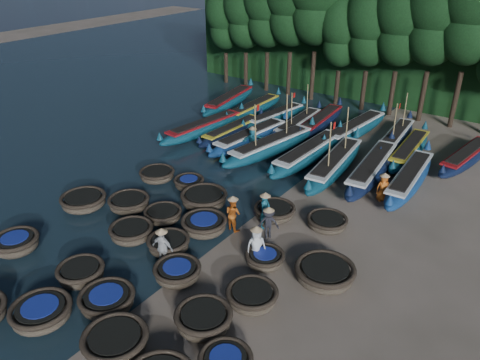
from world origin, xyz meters
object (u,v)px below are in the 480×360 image
Objects in this scene: coracle_8 at (204,319)px; fisherman_5 at (253,139)px; long_boat_1 at (204,127)px; coracle_11 at (131,232)px; long_boat_9 at (229,101)px; long_boat_10 at (254,108)px; coracle_15 at (129,203)px; long_boat_4 at (271,146)px; long_boat_14 at (355,129)px; coracle_5 at (16,243)px; long_boat_8 at (409,178)px; long_boat_13 at (321,121)px; coracle_20 at (157,175)px; long_boat_5 at (309,153)px; coracle_19 at (325,273)px; coracle_22 at (204,199)px; long_boat_2 at (233,131)px; long_boat_3 at (251,137)px; long_boat_11 at (275,117)px; coracle_2 at (41,313)px; coracle_17 at (204,225)px; coracle_12 at (169,244)px; long_boat_16 at (409,150)px; fisherman_6 at (383,186)px; coracle_10 at (84,201)px; fisherman_3 at (268,222)px; fisherman_2 at (233,213)px; coracle_23 at (275,212)px; long_boat_17 at (466,157)px; long_boat_12 at (298,124)px; fisherman_4 at (163,247)px; long_boat_15 at (396,138)px; coracle_18 at (265,259)px; coracle_7 at (107,300)px; coracle_13 at (177,272)px; coracle_21 at (189,183)px; coracle_6 at (81,273)px; coracle_16 at (163,214)px; long_boat_7 at (372,168)px; coracle_14 at (252,296)px; fisherman_0 at (256,245)px.

coracle_8 is 15.80m from fisherman_5.
coracle_11 is at bearing -58.88° from long_boat_1.
long_boat_9 is 1.10× the size of long_boat_10.
long_boat_4 reaches higher than coracle_15.
coracle_15 is 16.96m from long_boat_14.
coracle_5 is at bearing -93.03° from long_boat_4.
long_boat_13 is (-8.19, 5.47, -0.04)m from long_boat_8.
coracle_20 is 9.36m from long_boat_5.
coracle_19 reaches higher than coracle_15.
coracle_22 is 13.85m from long_boat_14.
fisherman_5 is at bearing -24.05° from long_boat_2.
long_boat_11 is at bearing 107.00° from long_boat_3.
long_boat_3 is (-3.15, 17.90, 0.12)m from coracle_2.
long_boat_9 is at bearing -174.60° from long_boat_14.
long_boat_14 is at bearing 86.77° from coracle_17.
coracle_12 reaches higher than coracle_20.
fisherman_6 is (0.58, -6.23, 0.30)m from long_boat_16.
coracle_15 is 1.39× the size of fisherman_5.
long_boat_1 is 1.14× the size of long_boat_11.
coracle_10 is at bearing -156.75° from fisherman_5.
fisherman_2 is at bearing 158.67° from fisherman_3.
coracle_23 is 13.66m from long_boat_17.
coracle_17 is 3.62m from coracle_23.
coracle_20 is 14.46m from long_boat_14.
long_boat_9 is (-9.84, 17.64, 0.15)m from coracle_12.
long_boat_12 is 4.10× the size of fisherman_5.
coracle_10 is 6.16m from coracle_22.
coracle_17 is 2.92m from fisherman_4.
long_boat_15 is (10.13, 17.50, 0.10)m from coracle_10.
fisherman_6 reaches higher than long_boat_8.
long_boat_15 is at bearing 51.85° from fisherman_3.
coracle_11 is 0.31× the size of long_boat_16.
fisherman_4 is (-3.55, -2.39, 0.53)m from coracle_18.
coracle_13 is at bearing 69.65° from coracle_7.
coracle_17 is 1.25× the size of coracle_21.
long_boat_13 is at bearing 72.95° from long_boat_3.
coracle_2 is at bearing -77.46° from long_boat_9.
coracle_6 reaches higher than coracle_7.
coracle_18 is at bearing 7.69° from coracle_10.
coracle_5 is 20.21m from long_boat_8.
long_boat_14 is 4.58× the size of fisherman_2.
long_boat_7 is (6.52, 10.46, 0.23)m from coracle_16.
long_boat_12 is (4.99, 4.58, -0.05)m from long_boat_1.
coracle_22 reaches higher than coracle_14.
long_boat_9 is 20.86m from fisherman_0.
coracle_20 is 0.99× the size of coracle_22.
coracle_7 is at bearing -110.35° from coracle_13.
coracle_11 is at bearing 102.87° from coracle_2.
coracle_21 is 0.25× the size of long_boat_15.
long_boat_11 is (-0.67, 15.22, 0.09)m from coracle_15.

